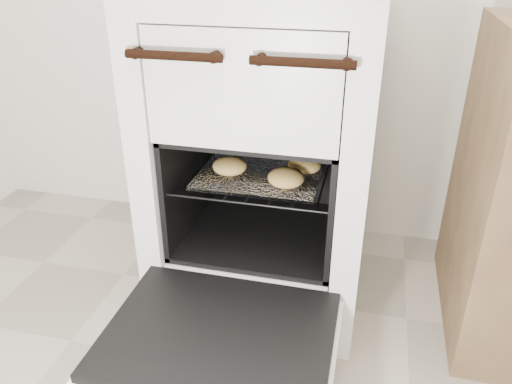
% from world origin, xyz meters
% --- Properties ---
extents(stove, '(0.64, 0.71, 0.98)m').
position_xyz_m(stove, '(-0.16, 1.14, 0.48)').
color(stove, silver).
rests_on(stove, ground).
extents(oven_door, '(0.58, 0.45, 0.04)m').
position_xyz_m(oven_door, '(-0.16, 0.60, 0.21)').
color(oven_door, black).
rests_on(oven_door, stove).
extents(oven_rack, '(0.47, 0.45, 0.01)m').
position_xyz_m(oven_rack, '(-0.16, 1.07, 0.46)').
color(oven_rack, black).
rests_on(oven_rack, stove).
extents(foil_sheet, '(0.36, 0.32, 0.01)m').
position_xyz_m(foil_sheet, '(-0.16, 1.05, 0.46)').
color(foil_sheet, white).
rests_on(foil_sheet, oven_rack).
extents(baked_rolls, '(0.33, 0.23, 0.05)m').
position_xyz_m(baked_rolls, '(-0.12, 1.02, 0.49)').
color(baked_rolls, '#E3B45B').
rests_on(baked_rolls, foil_sheet).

